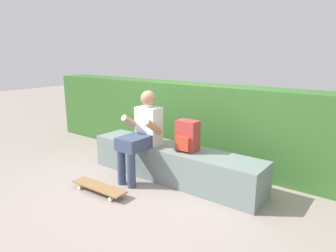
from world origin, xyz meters
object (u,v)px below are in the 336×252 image
Objects in this scene: bench_main at (173,163)px; backpack_on_bench at (187,136)px; skateboard_near_person at (99,187)px; person_skater at (142,132)px.

bench_main is 6.38× the size of backpack_on_bench.
skateboard_near_person is at bearing -118.49° from bench_main.
backpack_on_bench is at bearing -2.32° from bench_main.
backpack_on_bench reaches higher than skateboard_near_person.
bench_main is 3.16× the size of skateboard_near_person.
person_skater is at bearing -160.18° from backpack_on_bench.
backpack_on_bench is (0.23, -0.01, 0.43)m from bench_main.
person_skater is 0.63m from backpack_on_bench.
bench_main is 0.49m from backpack_on_bench.
backpack_on_bench is (0.72, 0.89, 0.58)m from skateboard_near_person.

